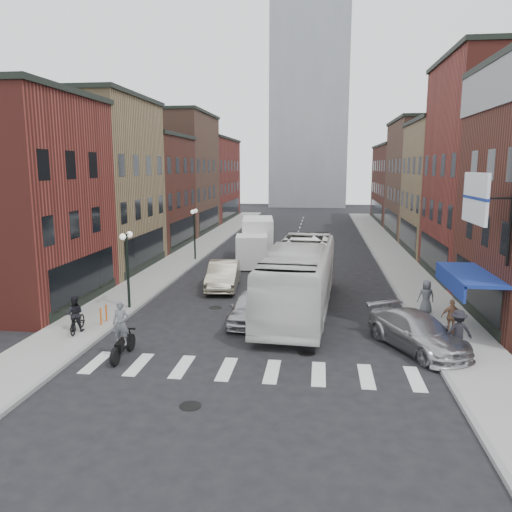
{
  "coord_description": "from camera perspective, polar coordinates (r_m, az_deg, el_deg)",
  "views": [
    {
      "loc": [
        2.41,
        -20.22,
        7.44
      ],
      "look_at": [
        -0.85,
        5.17,
        2.82
      ],
      "focal_mm": 35.0,
      "sensor_mm": 36.0,
      "label": 1
    }
  ],
  "objects": [
    {
      "name": "ped_right_a",
      "position": [
        21.42,
        22.1,
        -7.99
      ],
      "size": [
        1.18,
        0.68,
        1.74
      ],
      "primitive_type": "imported",
      "rotation": [
        0.0,
        0.0,
        3.25
      ],
      "color": "black",
      "rests_on": "sidewalk_right"
    },
    {
      "name": "distant_tower",
      "position": [
        99.81,
        6.2,
        20.29
      ],
      "size": [
        14.0,
        14.0,
        50.0
      ],
      "primitive_type": "cube",
      "color": "#9399A0",
      "rests_on": "ground"
    },
    {
      "name": "bldg_left_far_a",
      "position": [
        57.9,
        -10.32,
        9.27
      ],
      "size": [
        10.3,
        12.2,
        13.3
      ],
      "color": "brown",
      "rests_on": "ground"
    },
    {
      "name": "sidewalk_left",
      "position": [
        44.22,
        -7.08,
        0.55
      ],
      "size": [
        3.0,
        74.0,
        0.15
      ],
      "primitive_type": "cube",
      "color": "gray",
      "rests_on": "ground"
    },
    {
      "name": "sedan_left_near",
      "position": [
        24.1,
        -0.64,
        -5.92
      ],
      "size": [
        1.96,
        4.42,
        1.48
      ],
      "primitive_type": "imported",
      "rotation": [
        0.0,
        0.0,
        -0.05
      ],
      "color": "#B2B2B6",
      "rests_on": "ground"
    },
    {
      "name": "bldg_right_far_b",
      "position": [
        70.39,
        17.78,
        7.87
      ],
      "size": [
        10.3,
        16.2,
        10.3
      ],
      "color": "#4F241C",
      "rests_on": "ground"
    },
    {
      "name": "awning_blue",
      "position": [
        24.12,
        22.83,
        -2.1
      ],
      "size": [
        1.8,
        5.0,
        0.78
      ],
      "color": "navy",
      "rests_on": "ground"
    },
    {
      "name": "curb_right",
      "position": [
        43.11,
        13.31,
        0.0
      ],
      "size": [
        0.2,
        74.0,
        0.16
      ],
      "primitive_type": "cube",
      "color": "gray",
      "rests_on": "ground"
    },
    {
      "name": "ped_left_solo",
      "position": [
        23.81,
        -20.04,
        -6.21
      ],
      "size": [
        0.89,
        0.68,
        1.62
      ],
      "primitive_type": "imported",
      "rotation": [
        0.0,
        0.0,
        3.46
      ],
      "color": "black",
      "rests_on": "sidewalk_left"
    },
    {
      "name": "box_truck",
      "position": [
        39.07,
        0.02,
        1.7
      ],
      "size": [
        2.95,
        7.93,
        3.35
      ],
      "rotation": [
        0.0,
        0.0,
        0.12
      ],
      "color": "silver",
      "rests_on": "ground"
    },
    {
      "name": "streetlamp_near",
      "position": [
        26.52,
        -14.52,
        0.06
      ],
      "size": [
        0.32,
        1.22,
        4.11
      ],
      "color": "black",
      "rests_on": "ground"
    },
    {
      "name": "bike_rack",
      "position": [
        24.71,
        -17.03,
        -6.43
      ],
      "size": [
        0.08,
        0.68,
        0.8
      ],
      "color": "#D8590C",
      "rests_on": "sidewalk_left"
    },
    {
      "name": "bldg_right_far_a",
      "position": [
        56.65,
        20.37,
        8.28
      ],
      "size": [
        10.3,
        12.2,
        12.3
      ],
      "color": "brown",
      "rests_on": "ground"
    },
    {
      "name": "sedan_left_far",
      "position": [
        30.75,
        -3.75,
        -2.21
      ],
      "size": [
        2.21,
        5.2,
        1.67
      ],
      "primitive_type": "imported",
      "rotation": [
        0.0,
        0.0,
        0.09
      ],
      "color": "#BAB297",
      "rests_on": "ground"
    },
    {
      "name": "curb_left",
      "position": [
        43.89,
        -5.18,
        0.42
      ],
      "size": [
        0.2,
        74.0,
        0.16
      ],
      "primitive_type": "cube",
      "color": "gray",
      "rests_on": "ground"
    },
    {
      "name": "ped_right_b",
      "position": [
        23.69,
        21.46,
        -6.46
      ],
      "size": [
        0.93,
        0.49,
        1.56
      ],
      "primitive_type": "imported",
      "rotation": [
        0.0,
        0.0,
        3.18
      ],
      "color": "#8D6247",
      "rests_on": "sidewalk_right"
    },
    {
      "name": "bldg_right_mid_b",
      "position": [
        46.01,
        23.37,
        7.16
      ],
      "size": [
        10.3,
        10.2,
        11.3
      ],
      "color": "olive",
      "rests_on": "ground"
    },
    {
      "name": "parked_bicycle",
      "position": [
        23.81,
        -19.71,
        -7.01
      ],
      "size": [
        0.92,
        1.91,
        0.96
      ],
      "primitive_type": "imported",
      "rotation": [
        0.0,
        0.0,
        0.16
      ],
      "color": "black",
      "rests_on": "sidewalk_left"
    },
    {
      "name": "motorcycle_rider",
      "position": [
        20.31,
        -15.1,
        -8.37
      ],
      "size": [
        0.67,
        2.28,
        2.32
      ],
      "rotation": [
        0.0,
        0.0,
        0.08
      ],
      "color": "black",
      "rests_on": "ground"
    },
    {
      "name": "transit_bus",
      "position": [
        25.98,
        4.99,
        -2.41
      ],
      "size": [
        3.81,
        12.91,
        3.55
      ],
      "primitive_type": "imported",
      "rotation": [
        0.0,
        0.0,
        -0.07
      ],
      "color": "silver",
      "rests_on": "ground"
    },
    {
      "name": "streetlamp_far",
      "position": [
        39.72,
        -7.05,
        3.6
      ],
      "size": [
        0.32,
        1.22,
        4.11
      ],
      "color": "black",
      "rests_on": "ground"
    },
    {
      "name": "bldg_left_mid_b",
      "position": [
        47.58,
        -14.27,
        7.15
      ],
      "size": [
        10.3,
        10.2,
        10.3
      ],
      "color": "#4F241C",
      "rests_on": "ground"
    },
    {
      "name": "billboard_sign",
      "position": [
        21.66,
        24.0,
        5.89
      ],
      "size": [
        1.52,
        3.0,
        3.7
      ],
      "color": "black",
      "rests_on": "ground"
    },
    {
      "name": "bldg_left_mid_a",
      "position": [
        38.41,
        -19.82,
        7.7
      ],
      "size": [
        10.3,
        10.2,
        12.3
      ],
      "color": "olive",
      "rests_on": "ground"
    },
    {
      "name": "ped_right_c",
      "position": [
        26.52,
        18.87,
        -4.41
      ],
      "size": [
        0.88,
        0.62,
        1.68
      ],
      "primitive_type": "imported",
      "rotation": [
        0.0,
        0.0,
        3.25
      ],
      "color": "#55585D",
      "rests_on": "sidewalk_right"
    },
    {
      "name": "ground",
      "position": [
        21.68,
        0.48,
        -9.85
      ],
      "size": [
        160.0,
        160.0,
        0.0
      ],
      "primitive_type": "plane",
      "color": "black",
      "rests_on": "ground"
    },
    {
      "name": "curb_car",
      "position": [
        21.69,
        17.99,
        -8.28
      ],
      "size": [
        4.19,
        5.51,
        1.49
      ],
      "primitive_type": "imported",
      "rotation": [
        0.0,
        0.0,
        0.47
      ],
      "color": "#AAAAAF",
      "rests_on": "ground"
    },
    {
      "name": "crosswalk_stripes",
      "position": [
        18.91,
        -0.63,
        -12.94
      ],
      "size": [
        12.0,
        2.2,
        0.01
      ],
      "primitive_type": "cube",
      "color": "silver",
      "rests_on": "ground"
    },
    {
      "name": "sidewalk_right",
      "position": [
        43.28,
        15.29,
        0.06
      ],
      "size": [
        3.0,
        74.0,
        0.15
      ],
      "primitive_type": "cube",
      "color": "gray",
      "rests_on": "ground"
    },
    {
      "name": "bldg_left_far_b",
      "position": [
        71.4,
        -6.88,
        8.71
      ],
      "size": [
        10.3,
        16.2,
        11.3
      ],
      "color": "maroon",
      "rests_on": "ground"
    }
  ]
}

